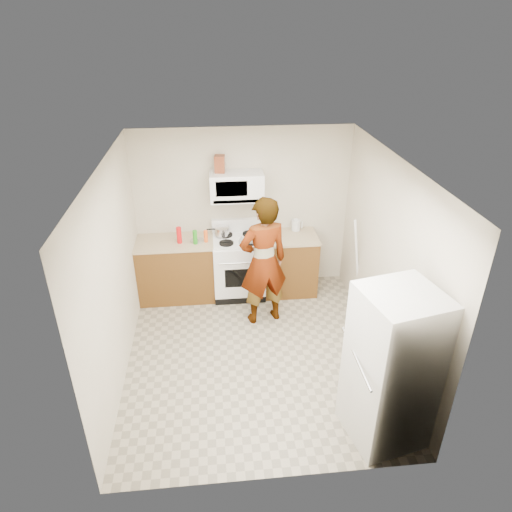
{
  "coord_description": "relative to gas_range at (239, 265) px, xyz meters",
  "views": [
    {
      "loc": [
        -0.46,
        -4.58,
        3.87
      ],
      "look_at": [
        0.07,
        0.55,
        1.13
      ],
      "focal_mm": 32.0,
      "sensor_mm": 36.0,
      "label": 1
    }
  ],
  "objects": [
    {
      "name": "fridge",
      "position": [
        1.29,
        -2.84,
        0.36
      ],
      "size": [
        0.83,
        0.83,
        1.7
      ],
      "primitive_type": "cube",
      "rotation": [
        0.0,
        0.0,
        0.22
      ],
      "color": "silver",
      "rests_on": "floor"
    },
    {
      "name": "cabinet_left",
      "position": [
        -0.94,
        0.01,
        -0.04
      ],
      "size": [
        1.12,
        0.62,
        0.9
      ],
      "primitive_type": "cube",
      "color": "brown",
      "rests_on": "floor"
    },
    {
      "name": "counter_right",
      "position": [
        0.78,
        0.01,
        0.43
      ],
      "size": [
        0.82,
        0.64,
        0.03
      ],
      "primitive_type": "cube",
      "color": "tan",
      "rests_on": "cabinet_right"
    },
    {
      "name": "broom",
      "position": [
        1.67,
        -0.52,
        0.23
      ],
      "size": [
        0.29,
        0.17,
        1.41
      ],
      "primitive_type": "cylinder",
      "rotation": [
        0.14,
        -0.14,
        -0.3
      ],
      "color": "white",
      "rests_on": "floor"
    },
    {
      "name": "cabinet_right",
      "position": [
        0.78,
        0.01,
        -0.04
      ],
      "size": [
        0.8,
        0.62,
        0.9
      ],
      "primitive_type": "cube",
      "color": "brown",
      "rests_on": "floor"
    },
    {
      "name": "saucepan",
      "position": [
        -0.23,
        0.12,
        0.53
      ],
      "size": [
        0.24,
        0.24,
        0.12
      ],
      "primitive_type": "cylinder",
      "rotation": [
        0.0,
        0.0,
        0.16
      ],
      "color": "silver",
      "rests_on": "gas_range"
    },
    {
      "name": "bottle_spray",
      "position": [
        -0.85,
        -0.05,
        0.57
      ],
      "size": [
        0.07,
        0.07,
        0.24
      ],
      "primitive_type": "cylinder",
      "rotation": [
        0.0,
        0.0,
        0.03
      ],
      "color": "red",
      "rests_on": "counter_left"
    },
    {
      "name": "counter_left",
      "position": [
        -0.94,
        0.01,
        0.43
      ],
      "size": [
        1.14,
        0.64,
        0.03
      ],
      "primitive_type": "cube",
      "color": "tan",
      "rests_on": "cabinet_left"
    },
    {
      "name": "bottle_green_cap",
      "position": [
        -0.62,
        -0.11,
        0.55
      ],
      "size": [
        0.08,
        0.08,
        0.21
      ],
      "primitive_type": "cylinder",
      "rotation": [
        0.0,
        0.0,
        -0.19
      ],
      "color": "#208919",
      "rests_on": "counter_left"
    },
    {
      "name": "microwave",
      "position": [
        0.0,
        0.13,
        1.21
      ],
      "size": [
        0.76,
        0.38,
        0.4
      ],
      "primitive_type": "cube",
      "color": "white",
      "rests_on": "back_wall"
    },
    {
      "name": "gas_range",
      "position": [
        0.0,
        0.0,
        0.0
      ],
      "size": [
        0.76,
        0.65,
        1.13
      ],
      "color": "white",
      "rests_on": "floor"
    },
    {
      "name": "kettle",
      "position": [
        0.9,
        0.21,
        0.53
      ],
      "size": [
        0.16,
        0.16,
        0.17
      ],
      "primitive_type": "cylinder",
      "rotation": [
        0.0,
        0.0,
        -0.16
      ],
      "color": "silver",
      "rests_on": "counter_right"
    },
    {
      "name": "floor",
      "position": [
        0.1,
        -1.48,
        -0.49
      ],
      "size": [
        3.6,
        3.6,
        0.0
      ],
      "primitive_type": "plane",
      "color": "gray",
      "rests_on": "ground"
    },
    {
      "name": "right_wall",
      "position": [
        1.69,
        -1.48,
        0.76
      ],
      "size": [
        0.02,
        3.6,
        2.5
      ],
      "primitive_type": "cube",
      "color": "beige",
      "rests_on": "floor"
    },
    {
      "name": "tray",
      "position": [
        0.14,
        -0.14,
        0.47
      ],
      "size": [
        0.29,
        0.23,
        0.05
      ],
      "primitive_type": "cube",
      "rotation": [
        0.0,
        0.0,
        -0.3
      ],
      "color": "silver",
      "rests_on": "gas_range"
    },
    {
      "name": "bottle_hot_sauce",
      "position": [
        -0.47,
        -0.06,
        0.54
      ],
      "size": [
        0.07,
        0.07,
        0.18
      ],
      "primitive_type": "cylinder",
      "rotation": [
        0.0,
        0.0,
        -0.21
      ],
      "color": "#F1581A",
      "rests_on": "counter_left"
    },
    {
      "name": "person",
      "position": [
        0.29,
        -0.74,
        0.44
      ],
      "size": [
        0.77,
        0.6,
        1.85
      ],
      "primitive_type": "imported",
      "rotation": [
        0.0,
        0.0,
        3.4
      ],
      "color": "tan",
      "rests_on": "floor"
    },
    {
      "name": "back_wall",
      "position": [
        0.1,
        0.31,
        0.76
      ],
      "size": [
        3.2,
        0.02,
        2.5
      ],
      "primitive_type": "cube",
      "color": "beige",
      "rests_on": "floor"
    },
    {
      "name": "pot_lid",
      "position": [
        -0.6,
        -0.03,
        0.46
      ],
      "size": [
        0.29,
        0.29,
        0.01
      ],
      "primitive_type": "cylinder",
      "rotation": [
        0.0,
        0.0,
        -0.41
      ],
      "color": "white",
      "rests_on": "counter_left"
    },
    {
      "name": "jug",
      "position": [
        -0.23,
        0.17,
        1.53
      ],
      "size": [
        0.16,
        0.16,
        0.24
      ],
      "primitive_type": "cube",
      "rotation": [
        0.0,
        0.0,
        -0.12
      ],
      "color": "brown",
      "rests_on": "microwave"
    }
  ]
}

